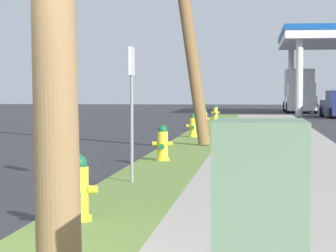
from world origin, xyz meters
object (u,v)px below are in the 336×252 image
at_px(fire_hydrant_second, 163,145).
at_px(truck_white_at_forecourt, 299,92).
at_px(fire_hydrant_third, 193,127).
at_px(utility_cabinet, 260,244).
at_px(fire_hydrant_fourth, 204,119).
at_px(fire_hydrant_nearest, 79,191).
at_px(fire_hydrant_fifth, 216,113).
at_px(street_sign_post, 132,86).

xyz_separation_m(fire_hydrant_second, truck_white_at_forecourt, (5.00, 39.35, 1.04)).
xyz_separation_m(fire_hydrant_third, utility_cabinet, (1.97, -19.09, 0.27)).
distance_m(fire_hydrant_fourth, utility_cabinet, 25.18).
bearing_deg(fire_hydrant_second, fire_hydrant_nearest, -90.28).
relative_size(fire_hydrant_nearest, fire_hydrant_second, 1.00).
distance_m(utility_cabinet, truck_white_at_forecourt, 50.59).
bearing_deg(fire_hydrant_fourth, utility_cabinet, -85.37).
height_order(fire_hydrant_fifth, street_sign_post, street_sign_post).
distance_m(fire_hydrant_fourth, street_sign_post, 17.64).
bearing_deg(utility_cabinet, fire_hydrant_fifth, 93.50).
bearing_deg(utility_cabinet, fire_hydrant_third, 95.89).
distance_m(fire_hydrant_nearest, fire_hydrant_fourth, 21.15).
bearing_deg(fire_hydrant_third, fire_hydrant_fifth, 90.32).
height_order(fire_hydrant_second, street_sign_post, street_sign_post).
bearing_deg(fire_hydrant_second, street_sign_post, -90.51).
bearing_deg(utility_cabinet, fire_hydrant_nearest, 116.47).
relative_size(fire_hydrant_nearest, fire_hydrant_fifth, 1.00).
bearing_deg(utility_cabinet, street_sign_post, 104.68).
relative_size(fire_hydrant_second, fire_hydrant_third, 1.00).
distance_m(fire_hydrant_third, fire_hydrant_fifth, 14.43).
bearing_deg(fire_hydrant_fifth, utility_cabinet, -86.50).
xyz_separation_m(fire_hydrant_fourth, utility_cabinet, (2.03, -25.10, 0.27)).
distance_m(fire_hydrant_fifth, utility_cabinet, 33.58).
distance_m(fire_hydrant_nearest, fire_hydrant_third, 15.14).
relative_size(fire_hydrant_third, truck_white_at_forecourt, 0.12).
xyz_separation_m(fire_hydrant_third, truck_white_at_forecourt, (5.04, 31.41, 1.04)).
xyz_separation_m(fire_hydrant_fifth, truck_white_at_forecourt, (5.12, 16.97, 1.04)).
bearing_deg(fire_hydrant_fifth, street_sign_post, -89.81).
bearing_deg(truck_white_at_forecourt, fire_hydrant_nearest, -96.18).
relative_size(fire_hydrant_nearest, street_sign_post, 0.35).
distance_m(fire_hydrant_nearest, truck_white_at_forecourt, 46.83).
xyz_separation_m(fire_hydrant_second, fire_hydrant_fourth, (-0.10, 13.95, 0.00)).
bearing_deg(street_sign_post, fire_hydrant_fifth, 90.19).
bearing_deg(street_sign_post, fire_hydrant_second, 89.49).
distance_m(fire_hydrant_second, street_sign_post, 3.83).
bearing_deg(fire_hydrant_nearest, utility_cabinet, -63.53).
xyz_separation_m(fire_hydrant_second, fire_hydrant_fifth, (-0.12, 22.38, 0.00)).
height_order(utility_cabinet, truck_white_at_forecourt, truck_white_at_forecourt).
distance_m(utility_cabinet, street_sign_post, 7.81).
height_order(fire_hydrant_third, fire_hydrant_fifth, same).
xyz_separation_m(fire_hydrant_third, street_sign_post, (0.01, -11.59, 1.19)).
bearing_deg(street_sign_post, fire_hydrant_third, 90.02).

